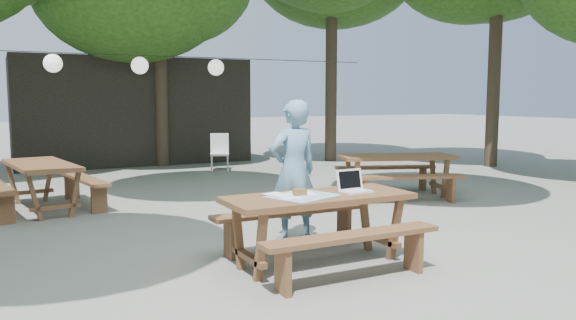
# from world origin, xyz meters

# --- Properties ---
(ground) EXTENTS (80.00, 80.00, 0.00)m
(ground) POSITION_xyz_m (0.00, 0.00, 0.00)
(ground) COLOR slate
(ground) RESTS_ON ground
(pavilion) EXTENTS (6.00, 3.00, 2.80)m
(pavilion) POSITION_xyz_m (0.50, 10.50, 1.40)
(pavilion) COLOR black
(pavilion) RESTS_ON ground
(main_picnic_table) EXTENTS (2.00, 1.58, 0.75)m
(main_picnic_table) POSITION_xyz_m (0.20, -0.34, 0.39)
(main_picnic_table) COLOR brown
(main_picnic_table) RESTS_ON ground
(picnic_table_ne) EXTENTS (2.32, 2.13, 0.75)m
(picnic_table_ne) POSITION_xyz_m (3.50, 2.54, 0.39)
(picnic_table_ne) COLOR brown
(picnic_table_ne) RESTS_ON ground
(picnic_table_far_w) EXTENTS (1.85, 2.12, 0.75)m
(picnic_table_far_w) POSITION_xyz_m (-2.20, 4.13, 0.39)
(picnic_table_far_w) COLOR brown
(picnic_table_far_w) RESTS_ON ground
(woman) EXTENTS (0.65, 0.44, 1.74)m
(woman) POSITION_xyz_m (0.43, 0.65, 0.87)
(woman) COLOR #689EBF
(woman) RESTS_ON ground
(plastic_chair) EXTENTS (0.57, 0.57, 0.90)m
(plastic_chair) POSITION_xyz_m (1.96, 7.35, 0.26)
(plastic_chair) COLOR silver
(plastic_chair) RESTS_ON ground
(laptop) EXTENTS (0.34, 0.28, 0.24)m
(laptop) POSITION_xyz_m (0.64, -0.34, 0.81)
(laptop) COLOR white
(laptop) RESTS_ON main_picnic_table
(tabletop_clutter) EXTENTS (0.80, 0.74, 0.08)m
(tabletop_clutter) POSITION_xyz_m (-0.00, -0.33, 0.76)
(tabletop_clutter) COLOR #3888BE
(tabletop_clutter) RESTS_ON main_picnic_table
(paper_lanterns) EXTENTS (9.00, 0.34, 0.38)m
(paper_lanterns) POSITION_xyz_m (-0.19, 6.00, 2.40)
(paper_lanterns) COLOR black
(paper_lanterns) RESTS_ON ground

